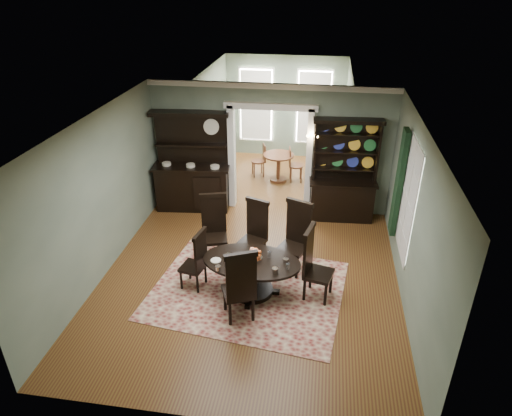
% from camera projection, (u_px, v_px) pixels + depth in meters
% --- Properties ---
extents(room, '(5.51, 6.01, 3.01)m').
position_uv_depth(room, '(249.00, 205.00, 7.83)').
color(room, brown).
rests_on(room, ground).
extents(parlor, '(3.51, 3.50, 3.01)m').
position_uv_depth(parlor, '(282.00, 116.00, 12.65)').
color(parlor, brown).
rests_on(parlor, ground).
extents(doorway_trim, '(2.08, 0.25, 2.57)m').
position_uv_depth(doorway_trim, '(270.00, 144.00, 10.40)').
color(doorway_trim, silver).
rests_on(doorway_trim, floor).
extents(right_window, '(0.15, 1.47, 2.12)m').
position_uv_depth(right_window, '(404.00, 192.00, 8.24)').
color(right_window, white).
rests_on(right_window, wall_right).
extents(wall_sconce, '(0.27, 0.21, 0.21)m').
position_uv_depth(wall_sconce, '(312.00, 137.00, 10.01)').
color(wall_sconce, gold).
rests_on(wall_sconce, back_wall_right).
extents(rug, '(3.66, 3.08, 0.01)m').
position_uv_depth(rug, '(248.00, 290.00, 8.28)').
color(rug, maroon).
rests_on(rug, floor).
extents(dining_table, '(1.81, 1.72, 0.68)m').
position_uv_depth(dining_table, '(252.00, 270.00, 8.02)').
color(dining_table, black).
rests_on(dining_table, rug).
extents(centerpiece, '(1.41, 0.90, 0.23)m').
position_uv_depth(centerpiece, '(254.00, 256.00, 7.92)').
color(centerpiece, silver).
rests_on(centerpiece, dining_table).
extents(chair_far_left, '(0.61, 0.59, 1.36)m').
position_uv_depth(chair_far_left, '(214.00, 225.00, 8.93)').
color(chair_far_left, black).
rests_on(chair_far_left, rug).
extents(chair_far_mid, '(0.61, 0.60, 1.30)m').
position_uv_depth(chair_far_mid, '(255.00, 229.00, 8.85)').
color(chair_far_mid, black).
rests_on(chair_far_mid, rug).
extents(chair_far_right, '(0.67, 0.66, 1.41)m').
position_uv_depth(chair_far_right, '(296.00, 234.00, 8.57)').
color(chair_far_right, black).
rests_on(chair_far_right, rug).
extents(chair_end_left, '(0.49, 0.51, 1.18)m').
position_uv_depth(chair_end_left, '(197.00, 259.00, 8.07)').
color(chair_end_left, black).
rests_on(chair_end_left, rug).
extents(chair_end_right, '(0.58, 0.60, 1.36)m').
position_uv_depth(chair_end_right, '(313.00, 262.00, 7.83)').
color(chair_end_right, black).
rests_on(chair_end_right, rug).
extents(chair_near, '(0.67, 0.65, 1.39)m').
position_uv_depth(chair_near, '(240.00, 285.00, 7.24)').
color(chair_near, black).
rests_on(chair_near, rug).
extents(sideboard, '(1.84, 0.81, 2.35)m').
position_uv_depth(sideboard, '(192.00, 176.00, 10.77)').
color(sideboard, black).
rests_on(sideboard, floor).
extents(welsh_dresser, '(1.54, 0.65, 2.35)m').
position_uv_depth(welsh_dresser, '(343.00, 184.00, 10.31)').
color(welsh_dresser, black).
rests_on(welsh_dresser, floor).
extents(parlor_table, '(0.82, 0.82, 0.76)m').
position_uv_depth(parlor_table, '(278.00, 164.00, 12.29)').
color(parlor_table, '#522817').
rests_on(parlor_table, parlor_floor).
extents(parlor_chair_left, '(0.42, 0.41, 0.90)m').
position_uv_depth(parlor_chair_left, '(260.00, 159.00, 12.60)').
color(parlor_chair_left, '#522817').
rests_on(parlor_chair_left, parlor_floor).
extents(parlor_chair_right, '(0.42, 0.41, 0.95)m').
position_uv_depth(parlor_chair_right, '(294.00, 164.00, 12.26)').
color(parlor_chair_right, '#522817').
rests_on(parlor_chair_right, parlor_floor).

